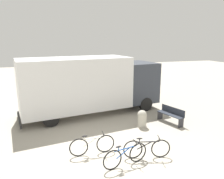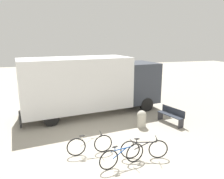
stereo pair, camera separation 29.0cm
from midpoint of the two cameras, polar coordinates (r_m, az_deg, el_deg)
name	(u,v)px [view 2 (the right image)]	position (r m, az deg, el deg)	size (l,w,h in m)	color
ground_plane	(114,159)	(8.22, 1.53, -17.71)	(60.00, 60.00, 0.00)	#A8A091
delivery_truck	(90,83)	(12.47, -4.98, 1.63)	(8.24, 3.53, 3.23)	white
park_bench	(171,115)	(11.58, 15.93, -6.38)	(0.80, 1.53, 0.81)	#282D38
bicycle_near	(90,145)	(8.39, -4.81, -14.18)	(1.71, 0.44, 0.79)	black
bicycle_middle	(122,156)	(7.68, 3.79, -16.87)	(1.69, 0.49, 0.79)	black
bicycle_far	(144,149)	(8.18, 9.41, -15.05)	(1.67, 0.55, 0.79)	black
bollard_near_bench	(142,118)	(10.82, 8.53, -7.46)	(0.46, 0.46, 0.84)	#B2AD9E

